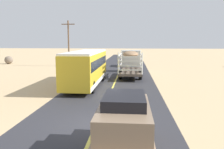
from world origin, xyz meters
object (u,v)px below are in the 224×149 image
object	(u,v)px
bus	(87,67)
power_pole_mid	(69,42)
car_far	(131,60)
boulder_near_shoulder	(9,60)
suv_near	(124,126)
livestock_truck	(131,60)

from	to	relation	value
bus	power_pole_mid	xyz separation A→B (m)	(-6.34, 16.72, 2.29)
car_far	boulder_near_shoulder	xyz separation A→B (m)	(-22.40, 2.11, -0.38)
suv_near	boulder_near_shoulder	world-z (taller)	suv_near
suv_near	car_far	bearing A→B (deg)	90.09
livestock_truck	boulder_near_shoulder	size ratio (longest dim) A/B	6.37
suv_near	boulder_near_shoulder	size ratio (longest dim) A/B	3.03
suv_near	power_pole_mid	world-z (taller)	power_pole_mid
suv_near	car_far	world-z (taller)	suv_near
livestock_truck	power_pole_mid	size ratio (longest dim) A/B	1.29
bus	boulder_near_shoulder	bearing A→B (deg)	133.59
car_far	bus	bearing A→B (deg)	-102.94
bus	car_far	bearing A→B (deg)	77.06
boulder_near_shoulder	car_far	bearing A→B (deg)	-5.39
livestock_truck	bus	bearing A→B (deg)	-115.98
boulder_near_shoulder	suv_near	bearing A→B (deg)	-55.48
car_far	power_pole_mid	xyz separation A→B (m)	(-10.31, -0.54, 2.95)
suv_near	livestock_truck	bearing A→B (deg)	89.91
suv_near	car_far	size ratio (longest dim) A/B	1.00
car_far	livestock_truck	bearing A→B (deg)	-89.49
car_far	power_pole_mid	world-z (taller)	power_pole_mid
bus	boulder_near_shoulder	size ratio (longest dim) A/B	6.57
livestock_truck	boulder_near_shoulder	bearing A→B (deg)	153.78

